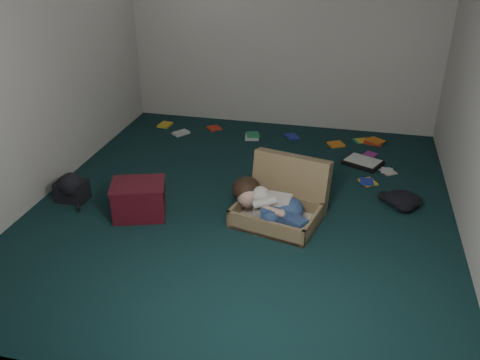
% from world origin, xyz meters
% --- Properties ---
extents(floor, '(4.50, 4.50, 0.00)m').
position_xyz_m(floor, '(0.00, 0.00, 0.00)').
color(floor, '#0E282A').
rests_on(floor, ground).
extents(wall_back, '(4.50, 0.00, 4.50)m').
position_xyz_m(wall_back, '(0.00, 2.25, 1.30)').
color(wall_back, silver).
rests_on(wall_back, ground).
extents(wall_front, '(4.50, 0.00, 4.50)m').
position_xyz_m(wall_front, '(0.00, -2.25, 1.30)').
color(wall_front, silver).
rests_on(wall_front, ground).
extents(wall_left, '(0.00, 4.50, 4.50)m').
position_xyz_m(wall_left, '(-2.00, 0.00, 1.30)').
color(wall_left, silver).
rests_on(wall_left, ground).
extents(suitcase, '(0.89, 0.88, 0.55)m').
position_xyz_m(suitcase, '(0.40, -0.12, 0.16)').
color(suitcase, '#8C734D').
rests_on(suitcase, floor).
extents(person, '(0.77, 0.52, 0.34)m').
position_xyz_m(person, '(0.31, -0.29, 0.21)').
color(person, beige).
rests_on(person, suitcase).
extents(maroon_bin, '(0.59, 0.52, 0.34)m').
position_xyz_m(maroon_bin, '(-0.91, -0.41, 0.17)').
color(maroon_bin, '#4D0F1A').
rests_on(maroon_bin, floor).
extents(backpack, '(0.38, 0.31, 0.22)m').
position_xyz_m(backpack, '(-1.68, -0.29, 0.11)').
color(backpack, black).
rests_on(backpack, floor).
extents(clothing_pile, '(0.46, 0.41, 0.12)m').
position_xyz_m(clothing_pile, '(1.44, 0.39, 0.06)').
color(clothing_pile, black).
rests_on(clothing_pile, floor).
extents(paper_tray, '(0.49, 0.44, 0.06)m').
position_xyz_m(paper_tray, '(1.13, 1.20, 0.03)').
color(paper_tray, black).
rests_on(paper_tray, floor).
extents(book_scatter, '(3.10, 1.36, 0.02)m').
position_xyz_m(book_scatter, '(0.31, 1.59, 0.01)').
color(book_scatter, yellow).
rests_on(book_scatter, floor).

